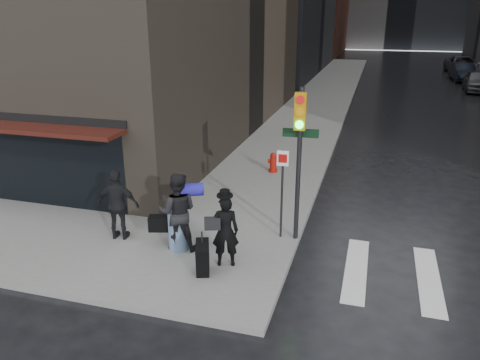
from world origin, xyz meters
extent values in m
plane|color=black|center=(0.00, 0.00, 0.00)|extent=(140.00, 140.00, 0.00)
cube|color=slate|center=(0.00, 27.00, 0.07)|extent=(4.00, 50.00, 0.15)
cube|color=silver|center=(3.50, 1.00, 0.01)|extent=(0.50, 3.00, 0.01)
cube|color=silver|center=(5.10, 1.00, 0.01)|extent=(0.50, 3.00, 0.01)
cube|color=black|center=(-7.00, 2.05, 1.40)|extent=(8.00, 0.12, 2.60)
imported|color=black|center=(0.58, 0.10, 1.00)|extent=(0.72, 0.59, 1.70)
cylinder|color=black|center=(0.58, 0.10, 1.87)|extent=(0.36, 0.36, 0.05)
cylinder|color=black|center=(0.58, 0.10, 1.93)|extent=(0.23, 0.23, 0.14)
cube|color=black|center=(0.33, -0.05, 1.23)|extent=(0.38, 0.23, 0.30)
cube|color=black|center=(0.22, -0.45, 0.55)|extent=(0.48, 0.72, 0.86)
cylinder|color=black|center=(0.22, -0.45, 1.00)|extent=(0.03, 0.03, 0.40)
imported|color=black|center=(-0.77, 0.53, 1.13)|extent=(1.12, 0.98, 1.97)
cube|color=black|center=(-1.27, 0.59, 0.74)|extent=(0.65, 0.47, 0.37)
cylinder|color=#211C9C|center=(-0.49, 0.74, 1.66)|extent=(0.67, 0.54, 0.31)
imported|color=black|center=(-2.45, 0.63, 1.08)|extent=(1.14, 0.61, 1.85)
cylinder|color=black|center=(1.90, 1.90, 2.10)|extent=(0.12, 0.12, 3.90)
cube|color=#CB890D|center=(1.92, 1.69, 3.51)|extent=(0.28, 0.19, 0.88)
cylinder|color=red|center=(1.92, 1.59, 3.80)|extent=(0.20, 0.06, 0.19)
cylinder|color=orange|center=(1.92, 1.59, 3.51)|extent=(0.20, 0.06, 0.19)
cylinder|color=#19E533|center=(1.92, 1.59, 3.22)|extent=(0.20, 0.06, 0.19)
cylinder|color=black|center=(1.51, 1.87, 1.32)|extent=(0.06, 0.06, 2.34)
cube|color=white|center=(1.51, 1.84, 2.29)|extent=(0.29, 0.04, 0.39)
cube|color=black|center=(1.90, 1.98, 2.93)|extent=(0.88, 0.09, 0.21)
cylinder|color=#9A1309|center=(0.18, 6.97, 0.20)|extent=(0.32, 0.32, 0.10)
cylinder|color=#9A1309|center=(0.18, 6.97, 0.45)|extent=(0.24, 0.24, 0.60)
sphere|color=#9A1309|center=(0.18, 6.97, 0.77)|extent=(0.22, 0.22, 0.22)
cylinder|color=#9A1309|center=(0.18, 6.97, 0.55)|extent=(0.40, 0.15, 0.14)
imported|color=#46464A|center=(10.79, 30.37, 0.78)|extent=(2.12, 4.68, 1.56)
imported|color=black|center=(10.62, 36.35, 0.76)|extent=(1.84, 4.69, 1.52)
imported|color=#535358|center=(11.39, 42.32, 0.82)|extent=(2.97, 5.99, 1.63)
camera|label=1|loc=(3.58, -8.98, 5.67)|focal=35.00mm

